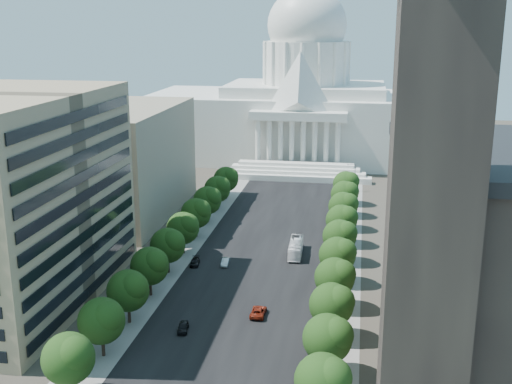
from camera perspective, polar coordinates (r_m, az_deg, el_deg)
The scene contains 35 objects.
road_asphalt at distance 164.48m, azimuth 1.31°, elevation -3.65°, with size 30.00×260.00×0.01m, color black.
sidewalk_left at distance 168.04m, azimuth -5.12°, elevation -3.30°, with size 8.00×260.00×0.02m, color gray.
sidewalk_right at distance 163.07m, azimuth 7.95°, elevation -3.96°, with size 8.00×260.00×0.02m, color gray.
capitol at distance 252.27m, azimuth 4.40°, elevation 7.54°, with size 120.00×56.00×73.00m.
office_block_left_far at distance 182.40m, azimuth -13.32°, elevation 2.70°, with size 38.00×52.00×30.00m, color gray.
tree_l_a at distance 97.32m, azimuth -16.22°, elevation -13.95°, with size 7.79×7.60×9.97m.
tree_l_b at distance 106.97m, azimuth -13.46°, elevation -11.00°, with size 7.79×7.60×9.97m.
tree_l_c at distance 117.05m, azimuth -11.20°, elevation -8.52°, with size 7.79×7.60×9.97m.
tree_l_d at distance 127.47m, azimuth -9.33°, elevation -6.43°, with size 7.79×7.60×9.97m.
tree_l_e at distance 138.14m, azimuth -7.75°, elevation -4.65°, with size 7.79×7.60×9.97m.
tree_l_f at distance 149.02m, azimuth -6.41°, elevation -3.13°, with size 7.79×7.60×9.97m.
tree_l_g at distance 160.06m, azimuth -5.26°, elevation -1.82°, with size 7.79×7.60×9.97m.
tree_l_h at distance 171.22m, azimuth -4.26°, elevation -0.67°, with size 7.79×7.60×9.97m.
tree_l_i at distance 182.50m, azimuth -3.38°, elevation 0.33°, with size 7.79×7.60×9.97m.
tree_l_j at distance 193.86m, azimuth -2.61°, elevation 1.22°, with size 7.79×7.60×9.97m.
tree_r_a at distance 89.09m, azimuth 6.13°, elevation -16.29°, with size 7.79×7.60×9.97m.
tree_r_b at distance 99.54m, azimuth 6.56°, elevation -12.72°, with size 7.79×7.60×9.97m.
tree_r_c at distance 110.31m, azimuth 6.89°, elevation -9.84°, with size 7.79×7.60×9.97m.
tree_r_d at distance 121.30m, azimuth 7.16°, elevation -7.48°, with size 7.79×7.60×9.97m.
tree_r_e at distance 132.48m, azimuth 7.38°, elevation -5.51°, with size 7.79×7.60×9.97m.
tree_r_f at distance 143.78m, azimuth 7.57°, elevation -3.85°, with size 7.79×7.60×9.97m.
tree_r_g at distance 155.19m, azimuth 7.73°, elevation -2.44°, with size 7.79×7.60×9.97m.
tree_r_h at distance 166.69m, azimuth 7.86°, elevation -1.21°, with size 7.79×7.60×9.97m.
tree_r_i at distance 178.25m, azimuth 7.98°, elevation -0.15°, with size 7.79×7.60×9.97m.
tree_r_j at distance 189.86m, azimuth 8.09°, elevation 0.78°, with size 7.79×7.60×9.97m.
streetlight_b at distance 109.81m, azimuth 7.69°, elevation -10.35°, with size 2.61×0.44×9.00m.
streetlight_c at distance 132.85m, azimuth 8.05°, elevation -5.77°, with size 2.61×0.44×9.00m.
streetlight_d at distance 156.49m, azimuth 8.31°, elevation -2.55°, with size 2.61×0.44×9.00m.
streetlight_e at distance 180.51m, azimuth 8.49°, elevation -0.19°, with size 2.61×0.44×9.00m.
streetlight_f at distance 204.75m, azimuth 8.63°, elevation 1.62°, with size 2.61×0.44×9.00m.
car_dark_a at distance 115.22m, azimuth -6.50°, elevation -11.85°, with size 1.72×4.28×1.46m, color black.
car_silver at distance 143.36m, azimuth -2.73°, elevation -6.23°, with size 1.54×4.43×1.46m, color #B6B9BE.
car_red at distance 119.96m, azimuth 0.21°, elevation -10.59°, with size 2.57×5.57×1.55m, color maroon.
car_dark_b at distance 143.89m, azimuth -5.45°, elevation -6.22°, with size 1.89×4.66×1.35m, color black.
city_bus at distance 149.30m, azimuth 3.56°, elevation -4.96°, with size 2.87×12.27×3.42m, color silver.
Camera 1 is at (21.64, -64.33, 52.59)m, focal length 45.00 mm.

